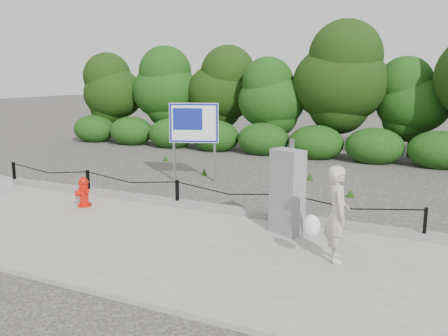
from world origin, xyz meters
name	(u,v)px	position (x,y,z in m)	size (l,w,h in m)	color
ground	(178,210)	(0.00, 0.00, 0.00)	(90.00, 90.00, 0.00)	#2D2B28
sidewalk	(121,236)	(0.00, -2.00, 0.04)	(14.00, 4.00, 0.08)	gray
curb	(179,203)	(0.00, 0.05, 0.15)	(14.00, 0.22, 0.14)	slate
chain_barrier	(177,190)	(0.00, 0.00, 0.46)	(10.06, 0.06, 0.60)	black
treeline	(333,83)	(1.28, 8.91, 2.61)	(20.24, 3.75, 5.20)	black
fire_hydrant	(84,192)	(-1.88, -0.85, 0.40)	(0.41, 0.41, 0.67)	red
pedestrian	(336,214)	(3.78, -1.55, 0.82)	(0.76, 0.64, 1.50)	#B7B19D
utility_cabinet	(287,192)	(2.70, -0.63, 0.86)	(0.68, 0.56, 1.71)	gray
advertising_sign	(194,126)	(-1.09, 2.70, 1.53)	(1.29, 0.54, 2.17)	slate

